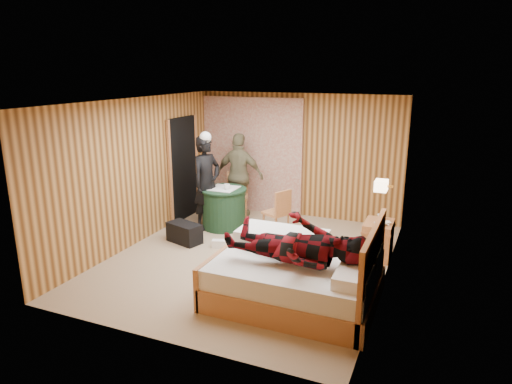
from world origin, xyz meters
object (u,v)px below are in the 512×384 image
at_px(round_table, 224,208).
at_px(man_on_bed, 296,234).
at_px(man_at_table, 240,176).
at_px(wall_lamp, 381,186).
at_px(bed, 298,276).
at_px(woman_standing, 207,183).
at_px(chair_far, 237,191).
at_px(chair_near, 279,209).
at_px(nightstand, 378,239).
at_px(duffel_bag, 184,233).

xyz_separation_m(round_table, man_on_bed, (2.21, -2.38, 0.61)).
bearing_deg(man_at_table, man_on_bed, 123.42).
distance_m(wall_lamp, man_at_table, 3.36).
distance_m(wall_lamp, bed, 1.89).
relative_size(woman_standing, man_on_bed, 1.00).
xyz_separation_m(chair_far, man_at_table, (0.03, 0.05, 0.32)).
distance_m(round_table, man_at_table, 0.87).
bearing_deg(round_table, man_on_bed, -47.15).
xyz_separation_m(chair_near, man_at_table, (-1.14, 0.77, 0.36)).
bearing_deg(wall_lamp, chair_far, 154.65).
xyz_separation_m(nightstand, chair_far, (-2.97, 1.03, 0.23)).
height_order(chair_far, man_on_bed, man_on_bed).
height_order(duffel_bag, woman_standing, woman_standing).
distance_m(bed, round_table, 3.07).
distance_m(wall_lamp, man_on_bed, 1.84).
bearing_deg(chair_near, man_at_table, -98.58).
bearing_deg(woman_standing, chair_far, 0.47).
bearing_deg(nightstand, duffel_bag, -168.71).
height_order(wall_lamp, nightstand, wall_lamp).
relative_size(wall_lamp, chair_far, 0.28).
relative_size(bed, nightstand, 3.40).
distance_m(round_table, woman_standing, 0.58).
bearing_deg(duffel_bag, man_on_bed, -12.45).
bearing_deg(man_on_bed, wall_lamp, 64.82).
relative_size(bed, man_at_table, 1.22).
xyz_separation_m(chair_near, man_on_bed, (1.07, -2.35, 0.49)).
relative_size(round_table, woman_standing, 0.50).
xyz_separation_m(chair_far, duffel_bag, (-0.25, -1.67, -0.37)).
distance_m(nightstand, chair_near, 1.84).
height_order(woman_standing, man_on_bed, man_on_bed).
xyz_separation_m(bed, round_table, (-2.18, 2.15, 0.06)).
bearing_deg(man_on_bed, woman_standing, 137.89).
height_order(bed, chair_far, bed).
xyz_separation_m(bed, man_at_table, (-2.18, 2.89, 0.53)).
bearing_deg(man_at_table, round_table, 88.11).
xyz_separation_m(bed, chair_far, (-2.21, 2.84, 0.21)).
height_order(man_at_table, man_on_bed, man_on_bed).
relative_size(duffel_bag, man_on_bed, 0.35).
xyz_separation_m(chair_far, chair_near, (1.17, -0.73, -0.03)).
xyz_separation_m(man_at_table, man_on_bed, (2.21, -3.12, 0.14)).
height_order(bed, duffel_bag, bed).
distance_m(woman_standing, man_on_bed, 3.36).
relative_size(round_table, man_on_bed, 0.50).
relative_size(duffel_bag, woman_standing, 0.35).
relative_size(chair_far, woman_standing, 0.53).
xyz_separation_m(round_table, duffel_bag, (-0.28, -0.98, -0.22)).
relative_size(wall_lamp, duffel_bag, 0.42).
xyz_separation_m(nightstand, duffel_bag, (-3.22, -0.64, -0.14)).
bearing_deg(woman_standing, man_at_table, -0.59).
bearing_deg(woman_standing, chair_near, -68.93).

